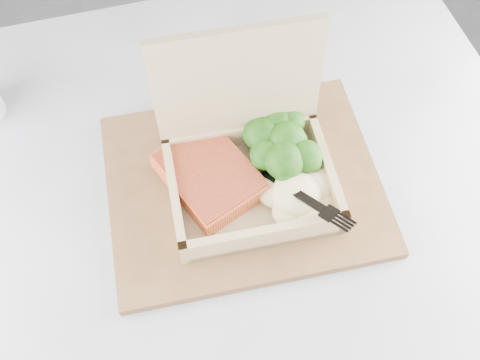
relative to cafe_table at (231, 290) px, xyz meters
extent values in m
plane|color=gray|center=(-0.20, 0.39, -0.56)|extent=(4.00, 4.00, 0.00)
cylinder|color=black|center=(0.00, 0.00, -0.20)|extent=(0.09, 0.09, 0.73)
cube|color=#A9ACB3|center=(0.00, 0.00, 0.18)|extent=(0.87, 0.87, 0.03)
cube|color=brown|center=(0.04, 0.06, 0.20)|extent=(0.36, 0.29, 0.01)
cube|color=tan|center=(0.04, 0.04, 0.22)|extent=(0.21, 0.16, 0.01)
cube|color=tan|center=(-0.05, 0.05, 0.23)|extent=(0.02, 0.15, 0.04)
cube|color=tan|center=(0.13, 0.04, 0.23)|extent=(0.02, 0.15, 0.04)
cube|color=tan|center=(0.04, -0.03, 0.23)|extent=(0.20, 0.02, 0.04)
cube|color=tan|center=(0.05, 0.12, 0.23)|extent=(0.20, 0.02, 0.04)
cube|color=tan|center=(0.05, 0.13, 0.32)|extent=(0.20, 0.04, 0.15)
cube|color=orange|center=(-0.01, 0.07, 0.23)|extent=(0.13, 0.15, 0.03)
ellipsoid|color=beige|center=(0.09, 0.02, 0.24)|extent=(0.10, 0.09, 0.03)
cube|color=black|center=(0.06, 0.06, 0.25)|extent=(0.05, 0.09, 0.03)
cube|color=black|center=(0.09, 0.00, 0.25)|extent=(0.04, 0.04, 0.02)
cube|color=silver|center=(0.04, 0.25, 0.20)|extent=(0.11, 0.15, 0.00)
camera|label=1|loc=(-0.06, -0.26, 0.79)|focal=40.00mm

